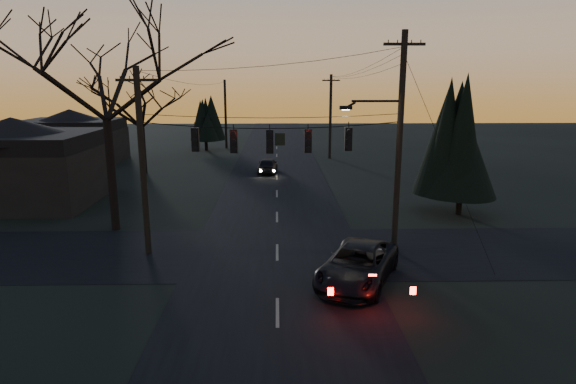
{
  "coord_description": "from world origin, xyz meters",
  "views": [
    {
      "loc": [
        0.0,
        -11.35,
        7.87
      ],
      "look_at": [
        0.47,
        8.38,
        3.3
      ],
      "focal_mm": 30.0,
      "sensor_mm": 36.0,
      "label": 1
    }
  ],
  "objects_px": {
    "evergreen_right": "(464,140)",
    "utility_pole_right": "(394,252)",
    "utility_pole_far_r": "(330,158)",
    "utility_pole_far_l": "(227,148)",
    "suv_near": "(358,265)",
    "sedan_oncoming_a": "(268,165)",
    "utility_pole_left": "(149,254)",
    "bare_tree_left": "(103,74)"
  },
  "relations": [
    {
      "from": "utility_pole_right",
      "to": "evergreen_right",
      "type": "distance_m",
      "value": 9.55
    },
    {
      "from": "utility_pole_left",
      "to": "utility_pole_far_l",
      "type": "bearing_deg",
      "value": 90.0
    },
    {
      "from": "utility_pole_far_l",
      "to": "sedan_oncoming_a",
      "type": "bearing_deg",
      "value": -71.89
    },
    {
      "from": "evergreen_right",
      "to": "utility_pole_right",
      "type": "bearing_deg",
      "value": -130.41
    },
    {
      "from": "suv_near",
      "to": "sedan_oncoming_a",
      "type": "distance_m",
      "value": 23.91
    },
    {
      "from": "evergreen_right",
      "to": "utility_pole_far_l",
      "type": "bearing_deg",
      "value": 119.84
    },
    {
      "from": "utility_pole_far_r",
      "to": "utility_pole_far_l",
      "type": "bearing_deg",
      "value": 145.18
    },
    {
      "from": "utility_pole_far_l",
      "to": "evergreen_right",
      "type": "bearing_deg",
      "value": -60.16
    },
    {
      "from": "suv_near",
      "to": "bare_tree_left",
      "type": "bearing_deg",
      "value": 172.76
    },
    {
      "from": "evergreen_right",
      "to": "suv_near",
      "type": "xyz_separation_m",
      "value": [
        -7.77,
        -9.9,
        -3.75
      ]
    },
    {
      "from": "utility_pole_left",
      "to": "sedan_oncoming_a",
      "type": "bearing_deg",
      "value": 75.49
    },
    {
      "from": "utility_pole_right",
      "to": "utility_pole_left",
      "type": "distance_m",
      "value": 11.5
    },
    {
      "from": "evergreen_right",
      "to": "sedan_oncoming_a",
      "type": "relative_size",
      "value": 2.01
    },
    {
      "from": "utility_pole_left",
      "to": "suv_near",
      "type": "height_order",
      "value": "utility_pole_left"
    },
    {
      "from": "utility_pole_left",
      "to": "utility_pole_right",
      "type": "bearing_deg",
      "value": 0.0
    },
    {
      "from": "bare_tree_left",
      "to": "suv_near",
      "type": "height_order",
      "value": "bare_tree_left"
    },
    {
      "from": "bare_tree_left",
      "to": "sedan_oncoming_a",
      "type": "distance_m",
      "value": 19.61
    },
    {
      "from": "utility_pole_far_l",
      "to": "evergreen_right",
      "type": "height_order",
      "value": "evergreen_right"
    },
    {
      "from": "utility_pole_right",
      "to": "bare_tree_left",
      "type": "bearing_deg",
      "value": 164.94
    },
    {
      "from": "utility_pole_far_l",
      "to": "evergreen_right",
      "type": "relative_size",
      "value": 1.03
    },
    {
      "from": "utility_pole_left",
      "to": "utility_pole_far_r",
      "type": "xyz_separation_m",
      "value": [
        11.5,
        28.0,
        0.0
      ]
    },
    {
      "from": "utility_pole_right",
      "to": "bare_tree_left",
      "type": "relative_size",
      "value": 0.85
    },
    {
      "from": "utility_pole_far_l",
      "to": "sedan_oncoming_a",
      "type": "distance_m",
      "value": 16.75
    },
    {
      "from": "suv_near",
      "to": "utility_pole_far_r",
      "type": "bearing_deg",
      "value": 110.05
    },
    {
      "from": "utility_pole_right",
      "to": "suv_near",
      "type": "height_order",
      "value": "utility_pole_right"
    },
    {
      "from": "sedan_oncoming_a",
      "to": "bare_tree_left",
      "type": "bearing_deg",
      "value": 68.23
    },
    {
      "from": "utility_pole_right",
      "to": "sedan_oncoming_a",
      "type": "bearing_deg",
      "value": 107.41
    },
    {
      "from": "utility_pole_right",
      "to": "utility_pole_far_l",
      "type": "xyz_separation_m",
      "value": [
        -11.5,
        36.0,
        0.0
      ]
    },
    {
      "from": "utility_pole_right",
      "to": "utility_pole_far_l",
      "type": "relative_size",
      "value": 1.25
    },
    {
      "from": "utility_pole_left",
      "to": "evergreen_right",
      "type": "bearing_deg",
      "value": 20.73
    },
    {
      "from": "utility_pole_left",
      "to": "bare_tree_left",
      "type": "height_order",
      "value": "bare_tree_left"
    },
    {
      "from": "sedan_oncoming_a",
      "to": "utility_pole_right",
      "type": "bearing_deg",
      "value": 111.66
    },
    {
      "from": "bare_tree_left",
      "to": "utility_pole_far_l",
      "type": "bearing_deg",
      "value": 85.12
    },
    {
      "from": "utility_pole_right",
      "to": "suv_near",
      "type": "xyz_separation_m",
      "value": [
        -2.3,
        -3.48,
        0.73
      ]
    },
    {
      "from": "utility_pole_right",
      "to": "sedan_oncoming_a",
      "type": "relative_size",
      "value": 2.58
    },
    {
      "from": "utility_pole_far_r",
      "to": "utility_pole_far_l",
      "type": "distance_m",
      "value": 14.01
    },
    {
      "from": "utility_pole_left",
      "to": "utility_pole_far_l",
      "type": "distance_m",
      "value": 36.0
    },
    {
      "from": "utility_pole_far_r",
      "to": "bare_tree_left",
      "type": "height_order",
      "value": "bare_tree_left"
    },
    {
      "from": "utility_pole_left",
      "to": "utility_pole_far_r",
      "type": "distance_m",
      "value": 30.27
    },
    {
      "from": "bare_tree_left",
      "to": "utility_pole_right",
      "type": "bearing_deg",
      "value": -15.06
    },
    {
      "from": "utility_pole_far_r",
      "to": "bare_tree_left",
      "type": "relative_size",
      "value": 0.72
    },
    {
      "from": "utility_pole_left",
      "to": "bare_tree_left",
      "type": "bearing_deg",
      "value": 125.61
    }
  ]
}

